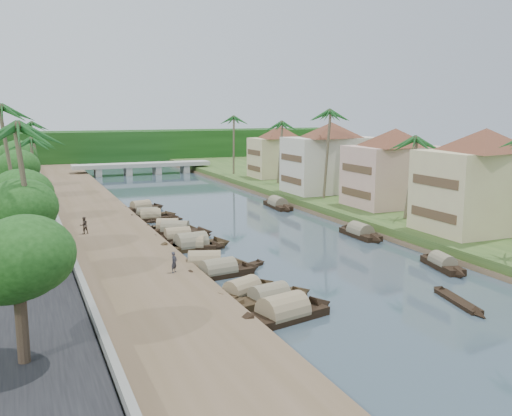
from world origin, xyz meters
name	(u,v)px	position (x,y,z in m)	size (l,w,h in m)	color
ground	(303,255)	(0.00, 0.00, 0.00)	(220.00, 220.00, 0.00)	#34444F
left_bank	(96,224)	(-16.00, 20.00, 0.40)	(10.00, 180.00, 0.80)	brown
right_bank	(360,203)	(19.00, 20.00, 0.60)	(16.00, 180.00, 1.20)	#2E481D
road	(14,228)	(-24.50, 20.00, 0.70)	(8.00, 180.00, 1.40)	black
retaining_wall	(56,219)	(-20.20, 20.00, 1.35)	(0.40, 180.00, 1.10)	slate
treeline	(119,147)	(0.00, 100.00, 4.00)	(120.00, 14.00, 8.00)	#13370F
bridge	(142,166)	(0.00, 72.00, 1.72)	(28.00, 4.00, 2.40)	#A5A49A
building_near	(483,179)	(18.99, -2.00, 6.38)	(14.85, 14.85, 10.20)	beige
building_mid	(394,167)	(19.99, 14.00, 6.13)	(14.11, 14.11, 9.70)	#D0A893
building_far	(331,157)	(18.99, 28.00, 6.38)	(15.59, 15.59, 10.20)	beige
building_distant	(280,151)	(19.99, 48.00, 5.88)	(12.62, 12.62, 9.20)	beige
sampan_0	(269,298)	(-8.35, -11.02, 0.41)	(7.64, 2.93, 2.00)	black
sampan_1	(283,314)	(-8.80, -14.15, 0.42)	(8.77, 3.89, 2.50)	black
sampan_2	(242,292)	(-9.55, -8.96, 0.41)	(7.20, 4.49, 1.96)	black
sampan_3	(218,272)	(-9.47, -3.56, 0.41)	(8.02, 2.68, 2.13)	black
sampan_4	(205,264)	(-9.78, -0.90, 0.42)	(8.11, 4.19, 2.26)	black
sampan_5	(193,246)	(-8.85, 5.78, 0.41)	(6.46, 3.51, 2.04)	black
sampan_6	(191,245)	(-8.92, 5.96, 0.42)	(8.64, 2.81, 2.49)	black
sampan_7	(178,237)	(-9.17, 10.05, 0.41)	(7.42, 1.87, 1.99)	black
sampan_8	(168,228)	(-9.04, 14.70, 0.41)	(7.02, 3.94, 2.15)	black
sampan_9	(175,230)	(-8.58, 13.26, 0.41)	(8.13, 5.39, 2.13)	black
sampan_10	(151,216)	(-9.06, 22.74, 0.40)	(6.51, 3.04, 1.82)	black
sampan_11	(150,217)	(-9.38, 21.83, 0.41)	(7.27, 2.53, 2.07)	black
sampan_12	(147,215)	(-9.37, 23.62, 0.40)	(7.52, 1.80, 1.83)	black
sampan_13	(141,208)	(-9.08, 28.95, 0.41)	(7.28, 3.59, 2.00)	black
sampan_14	(442,264)	(8.70, -8.54, 0.40)	(2.68, 7.22, 1.79)	black
sampan_15	(360,233)	(9.04, 4.49, 0.41)	(1.91, 7.95, 2.14)	black
sampan_16	(278,205)	(8.71, 24.35, 0.42)	(2.30, 9.26, 2.23)	black
canoe_0	(458,301)	(3.76, -15.86, 0.10)	(2.25, 6.84, 0.90)	black
canoe_1	(244,268)	(-6.69, -2.20, 0.10)	(5.13, 3.10, 0.86)	black
canoe_2	(164,220)	(-7.94, 20.77, 0.10)	(5.00, 1.38, 0.72)	black
palm_1	(410,140)	(16.00, 5.90, 9.90)	(3.20, 3.20, 10.44)	brown
palm_2	(326,113)	(15.00, 22.57, 12.71)	(3.20, 3.20, 13.37)	brown
palm_3	(279,124)	(16.00, 39.75, 10.90)	(3.20, 3.20, 11.48)	brown
palm_4	(27,130)	(-23.00, -6.01, 11.93)	(3.20, 3.20, 12.34)	brown
palm_5	(10,110)	(-24.00, 13.75, 13.13)	(3.20, 3.20, 13.59)	brown
palm_6	(31,141)	(-22.00, 28.75, 9.51)	(3.20, 3.20, 9.84)	brown
palm_7	(233,118)	(14.00, 55.66, 11.59)	(3.20, 3.20, 12.21)	brown
palm_8	(35,124)	(-20.50, 60.89, 10.74)	(3.20, 3.20, 11.11)	brown
tree_0	(17,261)	(-24.00, -17.66, 6.30)	(4.52, 4.52, 6.85)	#473928
tree_1	(16,212)	(-24.00, -4.43, 6.42)	(4.73, 4.73, 7.05)	#473928
tree_2	(16,198)	(-24.00, 5.28, 5.96)	(5.23, 5.23, 6.78)	#473928
tree_3	(15,170)	(-24.00, 20.10, 6.88)	(4.43, 4.43, 7.41)	#473928
tree_4	(15,158)	(-24.00, 38.79, 6.78)	(4.93, 4.93, 7.50)	#473928
tree_5	(15,156)	(-24.00, 52.26, 5.99)	(4.47, 4.47, 6.51)	#473928
tree_6	(354,156)	(24.00, 29.62, 6.26)	(4.73, 4.73, 7.09)	#473928
person_near	(174,262)	(-13.09, -3.69, 1.61)	(0.59, 0.39, 1.63)	#2B2B34
person_far	(84,225)	(-17.95, 13.40, 1.67)	(0.85, 0.66, 1.75)	#3A3028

